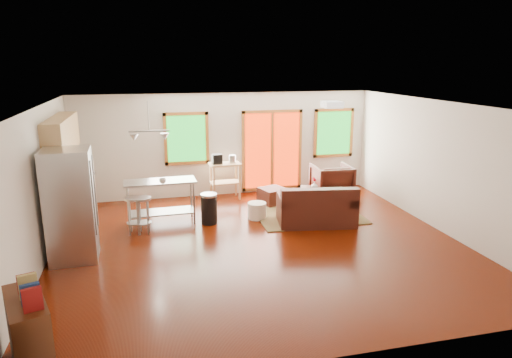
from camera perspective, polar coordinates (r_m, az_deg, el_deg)
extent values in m
cube|color=#340B00|center=(8.69, 0.47, -8.24)|extent=(7.50, 7.00, 0.02)
cube|color=silver|center=(8.05, 0.51, 9.24)|extent=(7.50, 7.00, 0.02)
cube|color=beige|center=(11.63, -3.75, 4.32)|extent=(7.50, 0.02, 2.60)
cube|color=beige|center=(8.23, -25.81, -1.38)|extent=(0.02, 7.00, 2.60)
cube|color=beige|center=(9.86, 22.19, 1.43)|extent=(0.02, 7.00, 2.60)
cube|color=beige|center=(5.12, 10.27, -9.32)|extent=(7.50, 0.02, 2.60)
cube|color=#115E17|center=(11.42, -8.69, 5.02)|extent=(0.94, 0.02, 1.14)
cube|color=#94501C|center=(11.34, -8.80, 8.06)|extent=(1.10, 0.05, 0.08)
cube|color=#94501C|center=(11.53, -8.57, 2.03)|extent=(1.10, 0.05, 0.08)
cube|color=#94501C|center=(11.39, -11.25, 4.88)|extent=(0.08, 0.05, 1.30)
cube|color=#94501C|center=(11.47, -6.14, 5.14)|extent=(0.08, 0.05, 1.30)
cube|color=red|center=(11.88, 2.03, 3.58)|extent=(1.44, 0.02, 1.94)
cube|color=#94501C|center=(11.73, 2.07, 8.43)|extent=(1.60, 0.05, 0.08)
cube|color=#94501C|center=(12.11, 1.99, -1.12)|extent=(1.60, 0.05, 0.08)
cube|color=#94501C|center=(11.70, -1.56, 3.41)|extent=(0.08, 0.05, 2.10)
cube|color=#94501C|center=(12.10, 5.50, 3.72)|extent=(0.08, 0.05, 2.10)
cube|color=#94501C|center=(11.88, 2.03, 3.58)|extent=(0.08, 0.05, 1.94)
cube|color=#115E17|center=(12.37, 9.68, 5.70)|extent=(0.94, 0.02, 1.14)
cube|color=#94501C|center=(12.30, 9.81, 8.51)|extent=(1.10, 0.05, 0.08)
cube|color=#94501C|center=(12.48, 9.57, 2.93)|extent=(1.10, 0.05, 0.08)
cube|color=#94501C|center=(12.18, 7.47, 5.65)|extent=(0.08, 0.05, 1.30)
cube|color=#94501C|center=(12.58, 11.83, 5.74)|extent=(0.08, 0.05, 1.30)
cube|color=#446439|center=(10.35, 6.46, -4.41)|extent=(2.33, 1.81, 0.02)
cube|color=black|center=(9.80, 7.49, -4.22)|extent=(1.72, 1.15, 0.45)
cube|color=black|center=(9.35, 8.01, -2.42)|extent=(1.61, 0.47, 0.40)
cube|color=black|center=(9.59, 3.49, -2.61)|extent=(0.36, 0.93, 0.17)
cube|color=black|center=(9.87, 11.49, -2.38)|extent=(0.36, 0.93, 0.17)
cube|color=black|center=(9.69, 5.45, -2.58)|extent=(0.75, 0.68, 0.13)
cube|color=black|center=(9.84, 9.49, -2.46)|extent=(0.75, 0.68, 0.13)
cube|color=#341609|center=(10.99, 8.19, -1.32)|extent=(1.15, 0.91, 0.04)
cube|color=#341609|center=(10.83, 5.96, -2.59)|extent=(0.08, 0.08, 0.36)
cube|color=#341609|center=(10.86, 10.40, -2.71)|extent=(0.08, 0.08, 0.36)
cube|color=#341609|center=(11.25, 5.99, -1.93)|extent=(0.08, 0.08, 0.36)
cube|color=#341609|center=(11.28, 10.26, -2.05)|extent=(0.08, 0.08, 0.36)
imported|color=black|center=(11.59, 9.42, -0.09)|extent=(0.95, 0.90, 0.94)
cube|color=black|center=(11.05, 2.09, -2.12)|extent=(0.73, 0.73, 0.38)
cylinder|color=white|center=(10.01, 0.11, -3.97)|extent=(0.44, 0.44, 0.36)
imported|color=silver|center=(10.94, 7.31, -0.82)|extent=(0.20, 0.21, 0.16)
sphere|color=#B7000E|center=(10.94, 7.39, -0.11)|extent=(0.08, 0.08, 0.06)
sphere|color=#B7000E|center=(10.87, 7.29, -0.10)|extent=(0.08, 0.08, 0.06)
sphere|color=#B7000E|center=(10.92, 7.23, 0.07)|extent=(0.08, 0.08, 0.06)
imported|color=maroon|center=(10.58, 9.01, -1.07)|extent=(0.21, 0.06, 0.28)
cube|color=tan|center=(10.01, -21.62, -3.38)|extent=(0.60, 2.20, 0.90)
cube|color=black|center=(9.89, -21.87, -0.78)|extent=(0.64, 2.24, 0.04)
cube|color=tan|center=(9.71, -23.14, 5.06)|extent=(0.36, 2.20, 0.70)
cylinder|color=#B7BABC|center=(9.38, -22.34, -0.91)|extent=(0.12, 0.12, 0.18)
cube|color=black|center=(10.24, -21.64, 0.44)|extent=(0.22, 0.18, 0.20)
cube|color=#B7BABC|center=(8.37, -22.20, -3.09)|extent=(0.80, 0.78, 1.94)
cube|color=gray|center=(8.33, -19.62, -2.93)|extent=(0.05, 0.71, 1.90)
cylinder|color=gray|center=(8.06, -19.67, -2.31)|extent=(0.03, 0.03, 1.30)
cylinder|color=gray|center=(8.52, -19.48, -1.42)|extent=(0.03, 0.03, 1.30)
cube|color=#B7BABC|center=(9.73, -11.92, -0.32)|extent=(1.49, 0.63, 0.04)
cube|color=gray|center=(9.91, -11.72, -4.05)|extent=(1.39, 0.55, 0.03)
cylinder|color=gray|center=(9.63, -15.66, -3.59)|extent=(0.04, 0.04, 0.89)
cylinder|color=gray|center=(9.69, -7.75, -3.05)|extent=(0.04, 0.04, 0.89)
cylinder|color=gray|center=(10.06, -15.66, -2.82)|extent=(0.04, 0.04, 0.89)
cylinder|color=gray|center=(10.12, -8.09, -2.30)|extent=(0.04, 0.04, 0.89)
imported|color=silver|center=(9.40, -11.60, -0.15)|extent=(0.16, 0.13, 0.13)
cylinder|color=#B7BABC|center=(9.29, -15.07, -2.35)|extent=(0.39, 0.39, 0.04)
cylinder|color=gray|center=(9.48, -14.27, -4.36)|extent=(0.03, 0.03, 0.71)
cylinder|color=gray|center=(9.51, -15.43, -4.38)|extent=(0.03, 0.03, 0.71)
cylinder|color=gray|center=(9.33, -15.59, -4.76)|extent=(0.03, 0.03, 0.71)
cylinder|color=gray|center=(9.30, -14.41, -4.74)|extent=(0.03, 0.03, 0.71)
cylinder|color=gray|center=(9.45, -14.87, -5.28)|extent=(0.36, 0.36, 0.02)
cylinder|color=#B7BABC|center=(9.25, -14.07, -2.37)|extent=(0.39, 0.39, 0.04)
cylinder|color=gray|center=(9.44, -13.28, -4.38)|extent=(0.03, 0.03, 0.71)
cylinder|color=gray|center=(9.47, -14.44, -4.40)|extent=(0.03, 0.03, 0.71)
cylinder|color=gray|center=(9.29, -14.58, -4.78)|extent=(0.03, 0.03, 0.71)
cylinder|color=gray|center=(9.26, -13.40, -4.76)|extent=(0.03, 0.03, 0.71)
cylinder|color=gray|center=(9.40, -13.88, -5.30)|extent=(0.36, 0.36, 0.02)
cylinder|color=black|center=(9.72, -5.88, -3.83)|extent=(0.38, 0.38, 0.61)
cylinder|color=#B7BABC|center=(9.63, -5.93, -2.00)|extent=(0.39, 0.39, 0.05)
cube|color=tan|center=(11.28, -3.91, 1.88)|extent=(0.78, 0.52, 0.04)
cube|color=tan|center=(11.39, -3.87, -0.39)|extent=(0.73, 0.49, 0.03)
cube|color=tan|center=(11.13, -5.27, -0.65)|extent=(0.05, 0.05, 0.90)
cube|color=tan|center=(11.27, -2.06, -0.41)|extent=(0.05, 0.05, 0.90)
cube|color=tan|center=(11.50, -5.66, -0.17)|extent=(0.05, 0.05, 0.90)
cube|color=tan|center=(11.63, -2.54, 0.06)|extent=(0.05, 0.05, 0.90)
cube|color=black|center=(11.21, -4.89, 2.51)|extent=(0.25, 0.23, 0.24)
cylinder|color=#B7BABC|center=(11.29, -2.97, 2.53)|extent=(0.18, 0.18, 0.19)
cube|color=#341609|center=(5.88, -26.49, -16.92)|extent=(0.67, 1.03, 0.85)
cube|color=maroon|center=(5.35, -26.16, -13.38)|extent=(0.20, 0.11, 0.26)
cube|color=navy|center=(5.49, -26.37, -12.76)|extent=(0.20, 0.11, 0.23)
cube|color=#AB8A4A|center=(5.63, -26.60, -11.89)|extent=(0.20, 0.11, 0.28)
cube|color=maroon|center=(5.79, -26.75, -11.53)|extent=(0.20, 0.11, 0.21)
cube|color=white|center=(9.13, 9.47, 9.17)|extent=(0.35, 0.35, 0.12)
cylinder|color=gray|center=(9.33, -13.32, 7.67)|extent=(0.02, 0.02, 0.60)
cube|color=gray|center=(9.37, -13.21, 5.84)|extent=(0.80, 0.04, 0.03)
cone|color=#B7BABC|center=(9.39, -15.01, 5.01)|extent=(0.18, 0.18, 0.14)
cone|color=#B7BABC|center=(9.39, -11.34, 5.23)|extent=(0.18, 0.18, 0.14)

